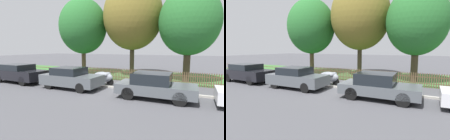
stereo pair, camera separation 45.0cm
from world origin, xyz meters
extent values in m
plane|color=#4C4C51|center=(0.00, 0.00, 0.00)|extent=(120.00, 120.00, 0.00)
cube|color=#B2ADA3|center=(0.00, 0.10, 0.06)|extent=(39.67, 0.20, 0.12)
cube|color=#3D7033|center=(0.00, 6.34, 0.01)|extent=(39.67, 6.88, 0.01)
cube|color=brown|center=(0.00, 2.92, 0.28)|extent=(39.67, 0.03, 0.05)
cube|color=brown|center=(0.00, 2.92, 0.72)|extent=(39.67, 0.03, 0.05)
cube|color=brown|center=(-5.61, 2.90, 0.50)|extent=(0.06, 0.03, 1.00)
cube|color=brown|center=(-5.47, 2.90, 0.50)|extent=(0.06, 0.03, 1.00)
cube|color=brown|center=(-5.33, 2.90, 0.50)|extent=(0.06, 0.03, 1.00)
cube|color=brown|center=(-5.19, 2.90, 0.50)|extent=(0.06, 0.03, 1.00)
cube|color=brown|center=(-5.05, 2.90, 0.50)|extent=(0.06, 0.03, 1.00)
cube|color=brown|center=(-4.90, 2.90, 0.50)|extent=(0.06, 0.03, 1.00)
cube|color=brown|center=(-4.76, 2.90, 0.50)|extent=(0.06, 0.03, 1.00)
cube|color=brown|center=(-4.62, 2.90, 0.50)|extent=(0.06, 0.03, 1.00)
cube|color=brown|center=(-4.48, 2.90, 0.50)|extent=(0.06, 0.03, 1.00)
cube|color=brown|center=(-4.33, 2.90, 0.50)|extent=(0.06, 0.03, 1.00)
cube|color=brown|center=(-4.19, 2.90, 0.50)|extent=(0.06, 0.03, 1.00)
cube|color=brown|center=(-4.05, 2.90, 0.50)|extent=(0.06, 0.03, 1.00)
cube|color=brown|center=(-3.91, 2.90, 0.50)|extent=(0.06, 0.03, 1.00)
cube|color=brown|center=(-3.77, 2.90, 0.50)|extent=(0.06, 0.03, 1.00)
cube|color=brown|center=(-3.62, 2.90, 0.50)|extent=(0.06, 0.03, 1.00)
cube|color=brown|center=(-3.48, 2.90, 0.50)|extent=(0.06, 0.03, 1.00)
cube|color=brown|center=(-3.34, 2.90, 0.50)|extent=(0.06, 0.03, 1.00)
cube|color=brown|center=(-3.20, 2.90, 0.50)|extent=(0.06, 0.03, 1.00)
cube|color=brown|center=(-3.06, 2.90, 0.50)|extent=(0.06, 0.03, 1.00)
cube|color=brown|center=(-2.91, 2.90, 0.50)|extent=(0.06, 0.03, 1.00)
cube|color=brown|center=(-2.77, 2.90, 0.50)|extent=(0.06, 0.03, 1.00)
cube|color=brown|center=(-2.63, 2.90, 0.50)|extent=(0.06, 0.03, 1.00)
cube|color=brown|center=(-2.49, 2.90, 0.50)|extent=(0.06, 0.03, 1.00)
cube|color=brown|center=(-2.35, 2.90, 0.50)|extent=(0.06, 0.03, 1.00)
cube|color=brown|center=(-2.20, 2.90, 0.50)|extent=(0.06, 0.03, 1.00)
cube|color=brown|center=(-2.06, 2.90, 0.50)|extent=(0.06, 0.03, 1.00)
cube|color=brown|center=(-1.92, 2.90, 0.50)|extent=(0.06, 0.03, 1.00)
cube|color=brown|center=(-1.78, 2.90, 0.50)|extent=(0.06, 0.03, 1.00)
cube|color=brown|center=(-1.63, 2.90, 0.50)|extent=(0.06, 0.03, 1.00)
cube|color=brown|center=(-1.49, 2.90, 0.50)|extent=(0.06, 0.03, 1.00)
cube|color=brown|center=(-1.35, 2.90, 0.50)|extent=(0.06, 0.03, 1.00)
cube|color=brown|center=(-1.21, 2.90, 0.50)|extent=(0.06, 0.03, 1.00)
cube|color=brown|center=(-1.07, 2.90, 0.50)|extent=(0.06, 0.03, 1.00)
cube|color=brown|center=(-0.92, 2.90, 0.50)|extent=(0.06, 0.03, 1.00)
cube|color=brown|center=(-0.78, 2.90, 0.50)|extent=(0.06, 0.03, 1.00)
cube|color=brown|center=(-0.64, 2.90, 0.50)|extent=(0.06, 0.03, 1.00)
cube|color=brown|center=(-0.50, 2.90, 0.50)|extent=(0.06, 0.03, 1.00)
cube|color=brown|center=(-0.36, 2.90, 0.50)|extent=(0.06, 0.03, 1.00)
cube|color=brown|center=(-0.21, 2.90, 0.50)|extent=(0.06, 0.03, 1.00)
cube|color=brown|center=(-0.07, 2.90, 0.50)|extent=(0.06, 0.03, 1.00)
cube|color=brown|center=(0.07, 2.90, 0.50)|extent=(0.06, 0.03, 1.00)
cube|color=brown|center=(0.21, 2.90, 0.50)|extent=(0.06, 0.03, 1.00)
cube|color=brown|center=(0.36, 2.90, 0.50)|extent=(0.06, 0.03, 1.00)
cube|color=brown|center=(0.50, 2.90, 0.50)|extent=(0.06, 0.03, 1.00)
cube|color=brown|center=(0.64, 2.90, 0.50)|extent=(0.06, 0.03, 1.00)
cube|color=brown|center=(0.78, 2.90, 0.50)|extent=(0.06, 0.03, 1.00)
cube|color=brown|center=(0.92, 2.90, 0.50)|extent=(0.06, 0.03, 1.00)
cube|color=brown|center=(1.07, 2.90, 0.50)|extent=(0.06, 0.03, 1.00)
cube|color=brown|center=(1.21, 2.90, 0.50)|extent=(0.06, 0.03, 1.00)
cube|color=brown|center=(1.35, 2.90, 0.50)|extent=(0.06, 0.03, 1.00)
cube|color=brown|center=(1.49, 2.90, 0.50)|extent=(0.06, 0.03, 1.00)
cube|color=brown|center=(1.63, 2.90, 0.50)|extent=(0.06, 0.03, 1.00)
cube|color=brown|center=(1.78, 2.90, 0.50)|extent=(0.06, 0.03, 1.00)
cube|color=brown|center=(1.92, 2.90, 0.50)|extent=(0.06, 0.03, 1.00)
cube|color=brown|center=(2.06, 2.90, 0.50)|extent=(0.06, 0.03, 1.00)
cube|color=brown|center=(2.20, 2.90, 0.50)|extent=(0.06, 0.03, 1.00)
cube|color=brown|center=(2.35, 2.90, 0.50)|extent=(0.06, 0.03, 1.00)
cube|color=brown|center=(2.49, 2.90, 0.50)|extent=(0.06, 0.03, 1.00)
cube|color=brown|center=(2.63, 2.90, 0.50)|extent=(0.06, 0.03, 1.00)
cube|color=brown|center=(2.77, 2.90, 0.50)|extent=(0.06, 0.03, 1.00)
cube|color=brown|center=(2.91, 2.90, 0.50)|extent=(0.06, 0.03, 1.00)
cube|color=brown|center=(3.06, 2.90, 0.50)|extent=(0.06, 0.03, 1.00)
cube|color=brown|center=(3.20, 2.90, 0.50)|extent=(0.06, 0.03, 1.00)
cube|color=brown|center=(3.34, 2.90, 0.50)|extent=(0.06, 0.03, 1.00)
cube|color=brown|center=(3.48, 2.90, 0.50)|extent=(0.06, 0.03, 1.00)
cube|color=brown|center=(3.62, 2.90, 0.50)|extent=(0.06, 0.03, 1.00)
cube|color=brown|center=(3.77, 2.90, 0.50)|extent=(0.06, 0.03, 1.00)
cube|color=brown|center=(3.91, 2.90, 0.50)|extent=(0.06, 0.03, 1.00)
cube|color=brown|center=(4.05, 2.90, 0.50)|extent=(0.06, 0.03, 1.00)
cube|color=brown|center=(4.19, 2.90, 0.50)|extent=(0.06, 0.03, 1.00)
cube|color=brown|center=(4.33, 2.90, 0.50)|extent=(0.06, 0.03, 1.00)
cube|color=brown|center=(4.48, 2.90, 0.50)|extent=(0.06, 0.03, 1.00)
cube|color=brown|center=(4.62, 2.90, 0.50)|extent=(0.06, 0.03, 1.00)
cube|color=brown|center=(4.76, 2.90, 0.50)|extent=(0.06, 0.03, 1.00)
cube|color=brown|center=(4.90, 2.90, 0.50)|extent=(0.06, 0.03, 1.00)
cube|color=brown|center=(5.05, 2.90, 0.50)|extent=(0.06, 0.03, 1.00)
cube|color=brown|center=(5.19, 2.90, 0.50)|extent=(0.06, 0.03, 1.00)
cube|color=brown|center=(5.33, 2.90, 0.50)|extent=(0.06, 0.03, 1.00)
cube|color=brown|center=(5.47, 2.90, 0.50)|extent=(0.06, 0.03, 1.00)
cube|color=brown|center=(5.61, 2.90, 0.50)|extent=(0.06, 0.03, 1.00)
cube|color=black|center=(-8.48, -1.13, 0.64)|extent=(4.46, 1.98, 0.70)
cube|color=black|center=(-8.70, -1.12, 1.21)|extent=(2.17, 1.72, 0.44)
cylinder|color=black|center=(-7.08, -0.33, 0.34)|extent=(0.68, 0.16, 0.68)
cylinder|color=black|center=(-7.14, -2.02, 0.34)|extent=(0.68, 0.16, 0.68)
cylinder|color=black|center=(-9.81, -0.24, 0.34)|extent=(0.68, 0.16, 0.68)
cube|color=#51565B|center=(-3.47, -1.13, 0.60)|extent=(4.04, 1.84, 0.67)
cube|color=black|center=(-3.67, -1.13, 1.17)|extent=(1.94, 1.66, 0.48)
cylinder|color=black|center=(-2.21, -0.28, 0.31)|extent=(0.62, 0.14, 0.62)
cylinder|color=black|center=(-2.21, -1.98, 0.31)|extent=(0.62, 0.14, 0.62)
cylinder|color=black|center=(-4.72, -0.28, 0.31)|extent=(0.62, 0.14, 0.62)
cylinder|color=black|center=(-4.72, -1.98, 0.31)|extent=(0.62, 0.14, 0.62)
cube|color=#51565B|center=(2.09, -1.21, 0.55)|extent=(4.09, 1.88, 0.52)
cube|color=black|center=(1.88, -1.21, 1.09)|extent=(1.97, 1.68, 0.58)
cylinder|color=black|center=(3.34, -0.35, 0.33)|extent=(0.67, 0.15, 0.67)
cylinder|color=black|center=(3.36, -2.05, 0.33)|extent=(0.67, 0.15, 0.67)
cylinder|color=black|center=(0.81, -0.37, 0.33)|extent=(0.67, 0.15, 0.67)
cylinder|color=black|center=(0.83, -2.07, 0.33)|extent=(0.67, 0.15, 0.67)
cylinder|color=black|center=(-1.53, 0.75, 0.26)|extent=(0.53, 0.14, 0.53)
cylinder|color=black|center=(-2.75, 0.84, 0.26)|extent=(0.53, 0.14, 0.53)
ellipsoid|color=gray|center=(-2.14, 0.80, 0.58)|extent=(1.67, 0.80, 0.75)
ellipsoid|color=gray|center=(-1.76, 0.77, 0.78)|extent=(0.44, 0.88, 0.35)
cylinder|color=brown|center=(-6.59, 4.98, 1.69)|extent=(0.44, 0.44, 3.38)
ellipsoid|color=#286B2D|center=(-6.59, 4.98, 4.92)|extent=(4.88, 4.88, 5.61)
cylinder|color=#473828|center=(-1.50, 5.63, 1.97)|extent=(0.42, 0.42, 3.94)
ellipsoid|color=olive|center=(-1.50, 5.63, 5.69)|extent=(5.53, 5.53, 6.36)
cylinder|color=#473828|center=(3.39, 4.80, 1.65)|extent=(0.53, 0.53, 3.30)
ellipsoid|color=#286B2D|center=(3.39, 4.80, 4.76)|extent=(4.61, 4.61, 5.31)
camera|label=1|loc=(3.79, -10.44, 2.67)|focal=28.00mm
camera|label=2|loc=(4.20, -10.25, 2.67)|focal=28.00mm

